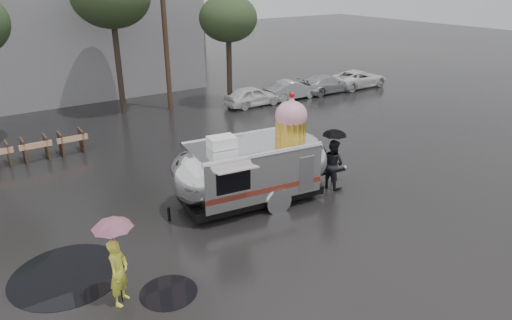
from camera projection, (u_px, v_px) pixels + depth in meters
ground at (276, 219)px, 14.99m from camera, size 120.00×120.00×0.00m
puddles at (177, 221)px, 14.86m from camera, size 12.15×7.70×0.01m
utility_pole at (165, 29)px, 25.29m from camera, size 1.60×0.28×9.00m
tree_right at (228, 19)px, 26.16m from camera, size 3.36×3.36×6.42m
barricade_row at (35, 148)px, 19.59m from camera, size 4.30×0.80×1.00m
parked_cars at (313, 84)px, 30.01m from camera, size 13.20×1.90×1.50m
airstream_trailer at (254, 166)px, 15.65m from camera, size 7.11×2.96×3.85m
person_left at (119, 272)px, 10.87m from camera, size 0.73×0.73×1.73m
umbrella_pink at (113, 233)px, 10.46m from camera, size 1.16×1.16×2.34m
person_right at (332, 164)px, 16.89m from camera, size 0.63×0.96×1.87m
umbrella_black at (334, 139)px, 16.52m from camera, size 1.10×1.10×2.30m
tripod at (304, 164)px, 17.18m from camera, size 0.53×0.58×1.40m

